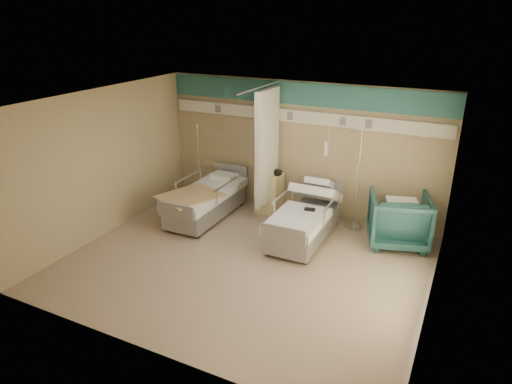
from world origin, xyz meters
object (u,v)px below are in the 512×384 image
visitor_armchair (399,219)px  bedside_cabinet (269,193)px  bed_left (206,204)px  iv_stand_right (355,208)px  bed_right (305,224)px  iv_stand_left (200,183)px

visitor_armchair → bedside_cabinet: bearing=-22.8°
bed_left → iv_stand_right: 3.07m
bed_right → iv_stand_right: bearing=51.7°
bed_right → iv_stand_left: iv_stand_left is taller
bedside_cabinet → iv_stand_left: iv_stand_left is taller
bedside_cabinet → iv_stand_right: 1.88m
bedside_cabinet → visitor_armchair: bearing=-6.2°
bedside_cabinet → iv_stand_left: size_ratio=0.48×
bedside_cabinet → bed_left: bearing=-139.4°
bedside_cabinet → iv_stand_left: bearing=-179.0°
bed_right → visitor_armchair: (1.62, 0.60, 0.18)m
bed_left → visitor_armchair: 3.87m
bed_right → bedside_cabinet: bearing=142.0°
bed_left → bedside_cabinet: size_ratio=2.54×
bed_right → visitor_armchair: 1.74m
visitor_armchair → iv_stand_right: iv_stand_right is taller
iv_stand_right → iv_stand_left: iv_stand_right is taller
bed_left → iv_stand_left: bearing=129.0°
bed_right → bed_left: size_ratio=1.00×
visitor_armchair → bed_right: bearing=3.7°
visitor_armchair → iv_stand_left: size_ratio=0.61×
bed_left → visitor_armchair: (3.82, 0.60, 0.18)m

